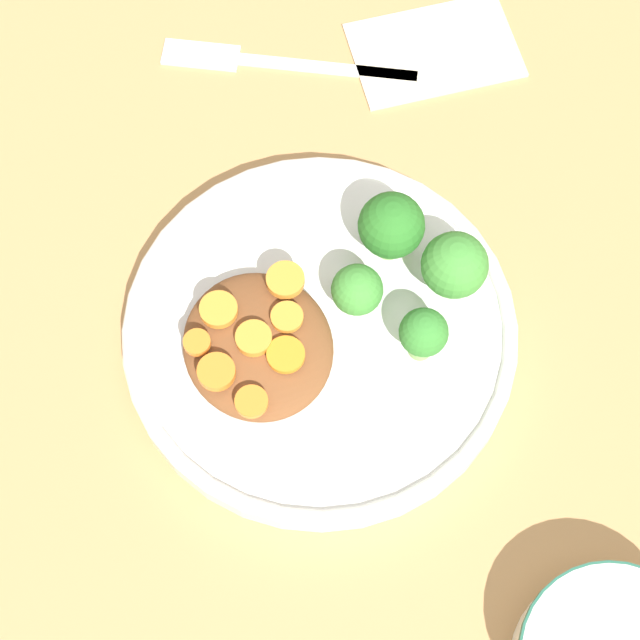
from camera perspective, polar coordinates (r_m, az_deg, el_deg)
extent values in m
plane|color=tan|center=(0.76, 0.00, -1.07)|extent=(4.00, 4.00, 0.00)
cylinder|color=silver|center=(0.75, 0.00, -0.76)|extent=(0.27, 0.27, 0.02)
torus|color=silver|center=(0.74, 0.00, -0.45)|extent=(0.27, 0.27, 0.01)
ellipsoid|color=brown|center=(0.72, -3.30, -1.43)|extent=(0.10, 0.11, 0.02)
cylinder|color=#7FA85B|center=(0.73, 5.41, -1.26)|extent=(0.02, 0.02, 0.02)
sphere|color=#337A2D|center=(0.71, 5.55, -0.66)|extent=(0.03, 0.03, 0.03)
cylinder|color=#7FA85B|center=(0.75, 3.71, 4.17)|extent=(0.02, 0.02, 0.02)
sphere|color=#286B23|center=(0.73, 3.83, 5.06)|extent=(0.05, 0.05, 0.05)
cylinder|color=#759E51|center=(0.75, 6.98, 2.10)|extent=(0.02, 0.02, 0.02)
sphere|color=#3D8433|center=(0.72, 7.20, 2.92)|extent=(0.05, 0.05, 0.05)
cylinder|color=#7FA85B|center=(0.74, 1.95, 1.00)|extent=(0.01, 0.01, 0.02)
sphere|color=#3D8433|center=(0.72, 1.99, 1.62)|extent=(0.04, 0.04, 0.04)
cylinder|color=orange|center=(0.70, -5.55, -2.77)|extent=(0.03, 0.03, 0.01)
cylinder|color=orange|center=(0.71, -3.67, -0.72)|extent=(0.02, 0.02, 0.01)
cylinder|color=orange|center=(0.72, -5.43, 0.56)|extent=(0.03, 0.03, 0.01)
cylinder|color=orange|center=(0.69, -3.68, -4.37)|extent=(0.02, 0.02, 0.00)
cylinder|color=orange|center=(0.70, -1.84, -1.86)|extent=(0.03, 0.03, 0.00)
cylinder|color=orange|center=(0.72, -1.86, 2.16)|extent=(0.03, 0.03, 0.01)
cylinder|color=orange|center=(0.71, -6.58, -1.19)|extent=(0.02, 0.02, 0.01)
cylinder|color=orange|center=(0.71, -1.77, 0.16)|extent=(0.02, 0.02, 0.00)
cube|color=silver|center=(0.87, 0.41, 13.34)|extent=(0.13, 0.08, 0.01)
cube|color=silver|center=(0.88, -6.38, 13.92)|extent=(0.06, 0.05, 0.01)
cube|color=beige|center=(0.88, 6.13, 14.18)|extent=(0.14, 0.10, 0.01)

